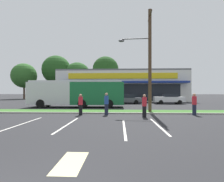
# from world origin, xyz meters

# --- Properties ---
(grass_median) EXTENTS (56.00, 2.20, 0.12)m
(grass_median) POSITION_xyz_m (0.00, 14.00, 0.06)
(grass_median) COLOR #386B28
(grass_median) RESTS_ON ground_plane
(curb_lip) EXTENTS (56.00, 0.24, 0.12)m
(curb_lip) POSITION_xyz_m (0.00, 12.78, 0.06)
(curb_lip) COLOR #99968C
(curb_lip) RESTS_ON ground_plane
(parking_stripe_0) EXTENTS (0.12, 4.80, 0.01)m
(parking_stripe_0) POSITION_xyz_m (-3.43, 7.95, 0.00)
(parking_stripe_0) COLOR silver
(parking_stripe_0) RESTS_ON ground_plane
(parking_stripe_1) EXTENTS (0.12, 4.80, 0.01)m
(parking_stripe_1) POSITION_xyz_m (-0.67, 7.78, 0.00)
(parking_stripe_1) COLOR silver
(parking_stripe_1) RESTS_ON ground_plane
(parking_stripe_2) EXTENTS (0.12, 4.80, 0.01)m
(parking_stripe_2) POSITION_xyz_m (2.61, 6.91, 0.00)
(parking_stripe_2) COLOR silver
(parking_stripe_2) RESTS_ON ground_plane
(parking_stripe_3) EXTENTS (0.12, 4.80, 0.01)m
(parking_stripe_3) POSITION_xyz_m (4.55, 7.66, 0.00)
(parking_stripe_3) COLOR silver
(parking_stripe_3) RESTS_ON ground_plane
(lot_arrow) EXTENTS (0.70, 1.60, 0.01)m
(lot_arrow) POSITION_xyz_m (1.04, 2.40, 0.00)
(lot_arrow) COLOR beige
(lot_arrow) RESTS_ON ground_plane
(storefront_building) EXTENTS (25.16, 15.38, 6.16)m
(storefront_building) POSITION_xyz_m (2.86, 37.02, 3.08)
(storefront_building) COLOR silver
(storefront_building) RESTS_ON ground_plane
(tree_far_left) EXTENTS (6.37, 6.37, 9.25)m
(tree_far_left) POSITION_xyz_m (-22.58, 42.32, 6.05)
(tree_far_left) COLOR #473323
(tree_far_left) RESTS_ON ground_plane
(tree_left) EXTENTS (7.70, 7.70, 11.70)m
(tree_left) POSITION_xyz_m (-14.88, 44.72, 7.84)
(tree_left) COLOR #473323
(tree_left) RESTS_ON ground_plane
(tree_mid_left) EXTENTS (7.16, 7.16, 9.85)m
(tree_mid_left) POSITION_xyz_m (-9.16, 44.97, 6.26)
(tree_mid_left) COLOR #473323
(tree_mid_left) RESTS_ON ground_plane
(tree_mid) EXTENTS (6.76, 6.76, 10.98)m
(tree_mid) POSITION_xyz_m (-1.28, 42.89, 7.59)
(tree_mid) COLOR #473323
(tree_mid) RESTS_ON ground_plane
(utility_pole) EXTENTS (3.03, 2.40, 9.43)m
(utility_pole) POSITION_xyz_m (4.97, 13.77, 5.06)
(utility_pole) COLOR #4C3826
(utility_pole) RESTS_ON ground_plane
(city_bus) EXTENTS (11.61, 2.95, 3.25)m
(city_bus) POSITION_xyz_m (-2.93, 19.11, 1.76)
(city_bus) COLOR #196638
(city_bus) RESTS_ON ground_plane
(car_0) EXTENTS (4.47, 2.00, 1.47)m
(car_0) POSITION_xyz_m (3.56, 25.23, 0.75)
(car_0) COLOR #515459
(car_0) RESTS_ON ground_plane
(car_1) EXTENTS (4.32, 1.87, 1.57)m
(car_1) POSITION_xyz_m (-7.04, 25.12, 0.80)
(car_1) COLOR navy
(car_1) RESTS_ON ground_plane
(car_2) EXTENTS (4.53, 1.86, 1.52)m
(car_2) POSITION_xyz_m (10.03, 25.17, 0.79)
(car_2) COLOR silver
(car_2) RESTS_ON ground_plane
(pedestrian_near_bench) EXTENTS (0.35, 0.35, 1.72)m
(pedestrian_near_bench) POSITION_xyz_m (4.21, 10.82, 0.87)
(pedestrian_near_bench) COLOR black
(pedestrian_near_bench) RESTS_ON ground_plane
(pedestrian_by_pole) EXTENTS (0.36, 0.36, 1.77)m
(pedestrian_by_pole) POSITION_xyz_m (8.45, 12.21, 0.89)
(pedestrian_by_pole) COLOR #1E2338
(pedestrian_by_pole) RESTS_ON ground_plane
(pedestrian_mid) EXTENTS (0.37, 0.37, 1.83)m
(pedestrian_mid) POSITION_xyz_m (1.27, 12.13, 0.92)
(pedestrian_mid) COLOR #1E2338
(pedestrian_mid) RESTS_ON ground_plane
(pedestrian_far) EXTENTS (0.35, 0.35, 1.73)m
(pedestrian_far) POSITION_xyz_m (-0.83, 11.88, 0.87)
(pedestrian_far) COLOR black
(pedestrian_far) RESTS_ON ground_plane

